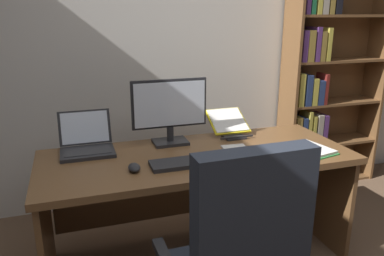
% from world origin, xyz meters
% --- Properties ---
extents(wall_back, '(5.34, 0.12, 2.81)m').
position_xyz_m(wall_back, '(0.00, 1.96, 1.40)').
color(wall_back, beige).
rests_on(wall_back, ground).
extents(desk, '(1.87, 0.74, 0.72)m').
position_xyz_m(desk, '(-0.20, 1.05, 0.53)').
color(desk, brown).
rests_on(desk, ground).
extents(bookshelf, '(0.93, 0.27, 2.27)m').
position_xyz_m(bookshelf, '(1.23, 1.75, 1.11)').
color(bookshelf, brown).
rests_on(bookshelf, ground).
extents(monitor, '(0.49, 0.16, 0.42)m').
position_xyz_m(monitor, '(-0.30, 1.22, 0.93)').
color(monitor, '#232326').
rests_on(monitor, desk).
extents(laptop, '(0.32, 0.30, 0.23)m').
position_xyz_m(laptop, '(-0.83, 1.22, 0.77)').
color(laptop, '#232326').
rests_on(laptop, desk).
extents(keyboard, '(0.42, 0.15, 0.02)m').
position_xyz_m(keyboard, '(-0.30, 0.83, 0.73)').
color(keyboard, '#232326').
rests_on(keyboard, desk).
extents(computer_mouse, '(0.06, 0.10, 0.04)m').
position_xyz_m(computer_mouse, '(-0.60, 0.83, 0.74)').
color(computer_mouse, '#232326').
rests_on(computer_mouse, desk).
extents(reading_stand_with_book, '(0.26, 0.30, 0.15)m').
position_xyz_m(reading_stand_with_book, '(0.14, 1.29, 0.80)').
color(reading_stand_with_book, '#232326').
rests_on(reading_stand_with_book, desk).
extents(open_binder, '(0.46, 0.35, 0.02)m').
position_xyz_m(open_binder, '(0.38, 0.78, 0.73)').
color(open_binder, green).
rests_on(open_binder, desk).
extents(notepad, '(0.17, 0.22, 0.01)m').
position_xyz_m(notepad, '(0.05, 0.94, 0.73)').
color(notepad, silver).
rests_on(notepad, desk).
extents(pen, '(0.14, 0.02, 0.01)m').
position_xyz_m(pen, '(0.07, 0.94, 0.73)').
color(pen, black).
rests_on(pen, notepad).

